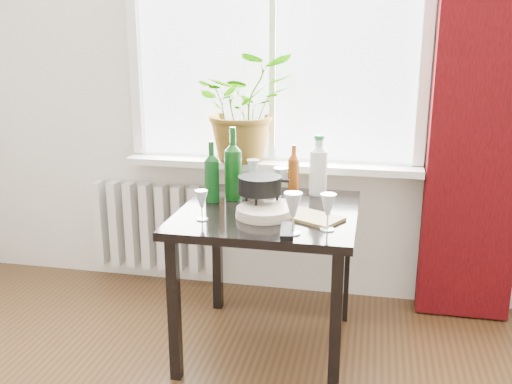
% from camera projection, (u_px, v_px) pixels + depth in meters
% --- Properties ---
extents(window, '(1.72, 0.08, 1.62)m').
position_uv_depth(window, '(274.00, 26.00, 3.17)').
color(window, white).
rests_on(window, ground).
extents(windowsill, '(1.72, 0.20, 0.04)m').
position_uv_depth(windowsill, '(271.00, 164.00, 3.32)').
color(windowsill, silver).
rests_on(windowsill, ground).
extents(curtain, '(0.50, 0.12, 2.56)m').
position_uv_depth(curtain, '(483.00, 87.00, 2.94)').
color(curtain, '#350407').
rests_on(curtain, ground).
extents(radiator, '(0.80, 0.10, 0.55)m').
position_uv_depth(radiator, '(155.00, 226.00, 3.61)').
color(radiator, silver).
rests_on(radiator, ground).
extents(table, '(0.85, 0.85, 0.74)m').
position_uv_depth(table, '(268.00, 228.00, 2.78)').
color(table, black).
rests_on(table, ground).
extents(potted_plant, '(0.70, 0.66, 0.62)m').
position_uv_depth(potted_plant, '(245.00, 107.00, 3.26)').
color(potted_plant, '#38721E').
rests_on(potted_plant, windowsill).
extents(wine_bottle_left, '(0.07, 0.07, 0.31)m').
position_uv_depth(wine_bottle_left, '(212.00, 171.00, 2.85)').
color(wine_bottle_left, '#0C3E13').
rests_on(wine_bottle_left, table).
extents(wine_bottle_right, '(0.12, 0.12, 0.38)m').
position_uv_depth(wine_bottle_right, '(233.00, 163.00, 2.88)').
color(wine_bottle_right, '#0C4211').
rests_on(wine_bottle_right, table).
extents(bottle_amber, '(0.07, 0.07, 0.25)m').
position_uv_depth(bottle_amber, '(294.00, 168.00, 3.06)').
color(bottle_amber, '#71340C').
rests_on(bottle_amber, table).
extents(cleaning_bottle, '(0.10, 0.10, 0.33)m').
position_uv_depth(cleaning_bottle, '(318.00, 164.00, 2.98)').
color(cleaning_bottle, silver).
rests_on(cleaning_bottle, table).
extents(wineglass_front_right, '(0.09, 0.09, 0.19)m').
position_uv_depth(wineglass_front_right, '(293.00, 213.00, 2.40)').
color(wineglass_front_right, silver).
rests_on(wineglass_front_right, table).
extents(wineglass_far_right, '(0.09, 0.09, 0.17)m').
position_uv_depth(wineglass_far_right, '(328.00, 212.00, 2.45)').
color(wineglass_far_right, silver).
rests_on(wineglass_far_right, table).
extents(wineglass_back_center, '(0.10, 0.10, 0.18)m').
position_uv_depth(wineglass_back_center, '(281.00, 184.00, 2.87)').
color(wineglass_back_center, silver).
rests_on(wineglass_back_center, table).
extents(wineglass_back_left, '(0.09, 0.09, 0.17)m').
position_uv_depth(wineglass_back_left, '(253.00, 174.00, 3.09)').
color(wineglass_back_left, silver).
rests_on(wineglass_back_left, table).
extents(wineglass_front_left, '(0.07, 0.07, 0.14)m').
position_uv_depth(wineglass_front_left, '(202.00, 205.00, 2.59)').
color(wineglass_front_left, silver).
rests_on(wineglass_front_left, table).
extents(plate_stack, '(0.34, 0.34, 0.04)m').
position_uv_depth(plate_stack, '(264.00, 212.00, 2.65)').
color(plate_stack, beige).
rests_on(plate_stack, table).
extents(fondue_pot, '(0.25, 0.22, 0.16)m').
position_uv_depth(fondue_pot, '(260.00, 193.00, 2.75)').
color(fondue_pot, black).
rests_on(fondue_pot, table).
extents(tv_remote, '(0.08, 0.19, 0.02)m').
position_uv_depth(tv_remote, '(287.00, 231.00, 2.43)').
color(tv_remote, black).
rests_on(tv_remote, table).
extents(cutting_board, '(0.32, 0.28, 0.01)m').
position_uv_depth(cutting_board, '(312.00, 217.00, 2.62)').
color(cutting_board, olive).
rests_on(cutting_board, table).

